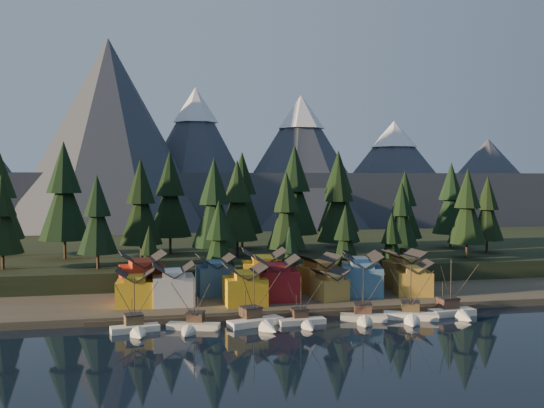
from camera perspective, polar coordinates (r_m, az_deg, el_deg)
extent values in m
plane|color=black|center=(108.05, 4.01, -12.34)|extent=(500.00, 500.00, 0.00)
cube|color=#3E382D|center=(145.89, -0.27, -8.15)|extent=(400.00, 50.00, 1.50)
cube|color=black|center=(194.24, -3.18, -4.83)|extent=(420.00, 100.00, 6.00)
cube|color=#4D4437|center=(123.45, 1.91, -10.22)|extent=(80.00, 4.00, 1.00)
cube|color=#414754|center=(342.01, -6.87, 0.31)|extent=(560.00, 160.00, 30.00)
cone|color=#414754|center=(281.66, -15.08, 5.90)|extent=(100.00, 100.00, 90.00)
cone|color=#414754|center=(299.63, -7.18, 4.02)|extent=(80.00, 80.00, 72.00)
cone|color=white|center=(301.65, -7.21, 9.23)|extent=(22.40, 22.40, 17.28)
cone|color=#414754|center=(295.88, 2.73, 3.67)|extent=(84.00, 84.00, 68.00)
cone|color=white|center=(297.57, 2.74, 8.65)|extent=(23.52, 23.52, 16.32)
cone|color=#414754|center=(328.65, 11.37, 2.63)|extent=(92.00, 92.00, 58.00)
cone|color=white|center=(329.48, 11.40, 6.47)|extent=(25.76, 25.76, 13.92)
cone|color=#414754|center=(363.18, 19.62, 1.88)|extent=(88.00, 88.00, 50.00)
cube|color=silver|center=(113.58, -12.76, -11.48)|extent=(8.94, 4.41, 1.55)
cone|color=silver|center=(109.09, -12.36, -12.06)|extent=(3.39, 3.40, 2.91)
cube|color=black|center=(113.72, -12.76, -11.77)|extent=(9.15, 4.49, 0.34)
cube|color=brown|center=(114.73, -12.90, -10.57)|extent=(3.58, 3.43, 1.75)
cube|color=#2C292A|center=(114.52, -12.90, -10.09)|extent=(3.81, 3.65, 0.19)
cylinder|color=black|center=(112.97, -12.83, -8.91)|extent=(0.17, 0.17, 8.74)
cylinder|color=black|center=(116.15, -13.05, -9.72)|extent=(0.14, 0.14, 4.27)
cube|color=beige|center=(113.73, -7.41, -11.43)|extent=(9.95, 5.52, 1.49)
cone|color=beige|center=(108.79, -8.06, -12.08)|extent=(3.63, 3.95, 2.79)
cube|color=black|center=(113.86, -7.41, -11.70)|extent=(10.18, 5.63, 0.33)
cube|color=#483326|center=(115.05, -7.21, -10.53)|extent=(3.67, 3.55, 1.67)
cube|color=#2C292A|center=(114.84, -7.21, -10.08)|extent=(3.90, 3.78, 0.19)
cylinder|color=black|center=(113.22, -7.36, -8.97)|extent=(0.17, 0.17, 8.36)
cylinder|color=black|center=(116.65, -6.99, -9.70)|extent=(0.13, 0.13, 4.09)
cube|color=white|center=(115.49, -1.56, -11.17)|extent=(11.02, 6.41, 1.71)
cone|color=white|center=(110.59, -0.09, -11.78)|extent=(4.19, 4.44, 3.21)
cube|color=black|center=(115.64, -1.56, -11.48)|extent=(11.28, 6.55, 0.37)
cube|color=#4B3928|center=(116.77, -2.03, -10.19)|extent=(4.27, 4.14, 1.93)
cube|color=#2C292A|center=(116.54, -2.03, -9.67)|extent=(4.54, 4.41, 0.21)
cylinder|color=black|center=(114.86, -1.72, -8.38)|extent=(0.19, 0.19, 9.63)
cylinder|color=black|center=(118.34, -2.54, -9.27)|extent=(0.15, 0.15, 4.71)
cube|color=beige|center=(116.69, 2.83, -11.06)|extent=(9.06, 3.22, 1.42)
cone|color=beige|center=(112.19, 3.62, -11.62)|extent=(2.85, 3.20, 2.66)
cube|color=black|center=(116.82, 2.83, -11.32)|extent=(9.28, 3.28, 0.31)
cube|color=#483526|center=(117.89, 2.59, -10.24)|extent=(3.00, 2.84, 1.60)
cube|color=#2C292A|center=(117.70, 2.59, -9.81)|extent=(3.19, 3.03, 0.18)
cylinder|color=black|center=(116.20, 2.75, -8.77)|extent=(0.16, 0.16, 7.99)
cylinder|color=black|center=(119.34, 2.31, -9.47)|extent=(0.12, 0.12, 3.91)
cube|color=beige|center=(120.52, 8.60, -10.63)|extent=(9.40, 5.39, 1.63)
cone|color=beige|center=(115.78, 8.78, -11.17)|extent=(3.78, 3.76, 3.07)
cube|color=black|center=(120.66, 8.60, -10.91)|extent=(9.62, 5.50, 0.36)
cube|color=#52362B|center=(121.76, 8.54, -9.73)|extent=(3.99, 3.85, 1.84)
cube|color=#2C292A|center=(121.55, 8.55, -9.26)|extent=(4.24, 4.10, 0.20)
cylinder|color=black|center=(119.96, 8.59, -8.07)|extent=(0.18, 0.18, 9.20)
cylinder|color=black|center=(123.27, 8.49, -8.90)|extent=(0.14, 0.14, 4.50)
cube|color=white|center=(123.46, 12.93, -10.34)|extent=(10.87, 6.68, 1.69)
cone|color=white|center=(117.90, 13.10, -10.95)|extent=(4.23, 4.45, 3.16)
cube|color=black|center=(123.60, 12.92, -10.63)|extent=(11.12, 6.82, 0.37)
cube|color=brown|center=(124.97, 12.88, -9.42)|extent=(4.28, 4.16, 1.90)
cube|color=#2C292A|center=(124.76, 12.88, -8.94)|extent=(4.55, 4.43, 0.21)
cylinder|color=black|center=(122.99, 12.93, -7.76)|extent=(0.19, 0.19, 9.49)
cylinder|color=black|center=(126.80, 12.82, -8.57)|extent=(0.15, 0.15, 4.64)
cube|color=silver|center=(128.74, 16.60, -9.84)|extent=(9.41, 4.01, 1.78)
cone|color=silver|center=(124.62, 17.86, -10.27)|extent=(3.56, 3.38, 3.33)
cube|color=black|center=(128.88, 16.59, -10.13)|extent=(9.64, 4.09, 0.39)
cube|color=brown|center=(129.78, 16.20, -8.96)|extent=(3.80, 3.59, 2.00)
cube|color=#2C292A|center=(129.56, 16.21, -8.48)|extent=(4.03, 3.83, 0.22)
cylinder|color=black|center=(128.10, 16.49, -7.25)|extent=(0.20, 0.20, 10.00)
cylinder|color=black|center=(131.07, 15.76, -8.15)|extent=(0.16, 0.16, 4.89)
cube|color=#BF911A|center=(127.61, -12.68, -8.19)|extent=(8.10, 7.20, 5.29)
cube|color=#BF911A|center=(127.07, -12.69, -6.78)|extent=(4.63, 6.85, 1.08)
cube|color=white|center=(127.52, -9.28, -8.01)|extent=(8.41, 7.50, 6.00)
cube|color=white|center=(126.92, -9.29, -6.42)|extent=(4.66, 7.30, 1.17)
cube|color=gold|center=(126.45, -2.57, -8.17)|extent=(8.49, 7.95, 5.57)
cube|color=gold|center=(125.88, -2.57, -6.67)|extent=(4.74, 7.72, 1.17)
cube|color=maroon|center=(130.66, 0.36, -7.60)|extent=(9.87, 8.86, 6.56)
cube|color=maroon|center=(130.04, 0.36, -5.90)|extent=(5.69, 8.39, 1.31)
cube|color=#A28539|center=(132.05, 5.45, -7.95)|extent=(7.62, 7.62, 4.53)
cube|color=#A28539|center=(131.59, 5.45, -6.80)|extent=(4.82, 6.84, 0.89)
cube|color=#3C668E|center=(136.88, 8.46, -7.20)|extent=(10.20, 9.19, 6.41)
cube|color=#3C668E|center=(136.29, 8.47, -5.62)|extent=(6.36, 8.11, 1.22)
cube|color=#B6892E|center=(139.91, 13.12, -7.27)|extent=(8.84, 8.10, 5.26)
cube|color=#B6892E|center=(139.42, 13.14, -5.99)|extent=(5.44, 7.27, 1.07)
cube|color=#A42D19|center=(133.89, -12.07, -7.26)|extent=(10.30, 9.40, 7.26)
cube|color=#A42D19|center=(133.24, -12.09, -5.45)|extent=(6.11, 8.71, 1.31)
cube|color=#345A7C|center=(137.09, -5.36, -7.17)|extent=(8.30, 7.84, 6.40)
cube|color=#345A7C|center=(136.52, -5.36, -5.62)|extent=(4.76, 7.48, 1.11)
cube|color=yellow|center=(137.27, -0.79, -6.99)|extent=(10.28, 9.00, 7.14)
cube|color=yellow|center=(136.65, -0.79, -5.24)|extent=(6.00, 8.41, 1.34)
cube|color=#BF7D31|center=(140.13, 4.42, -7.05)|extent=(9.74, 8.63, 5.93)
cube|color=#BF7D31|center=(139.59, 4.42, -5.62)|extent=(6.03, 7.64, 1.18)
cube|color=beige|center=(144.65, 8.32, -6.70)|extent=(9.30, 8.59, 6.29)
cube|color=beige|center=(144.11, 8.33, -5.25)|extent=(5.70, 7.76, 1.14)
cube|color=olive|center=(147.15, 12.33, -6.54)|extent=(8.33, 7.87, 6.46)
cube|color=olive|center=(146.61, 12.34, -5.09)|extent=(4.76, 7.52, 1.12)
cylinder|color=#332319|center=(157.53, -23.99, -4.91)|extent=(0.70, 0.70, 3.97)
cone|color=black|center=(156.69, -24.05, -1.79)|extent=(9.71, 9.71, 13.68)
cone|color=black|center=(156.36, -24.09, 0.79)|extent=(6.62, 6.62, 9.93)
cylinder|color=#332319|center=(171.05, -18.90, -4.00)|extent=(0.70, 0.70, 5.53)
cone|color=black|center=(170.15, -18.96, 0.01)|extent=(13.52, 13.52, 19.05)
cone|color=black|center=(170.05, -19.00, 3.32)|extent=(9.22, 9.22, 13.83)
cylinder|color=#332319|center=(150.36, -16.07, -5.14)|extent=(0.70, 0.70, 3.95)
cone|color=black|center=(149.49, -16.11, -1.89)|extent=(9.65, 9.65, 13.60)
cone|color=black|center=(149.13, -16.14, 0.80)|extent=(6.58, 6.58, 9.87)
cylinder|color=#332319|center=(161.76, -12.20, -4.44)|extent=(0.70, 0.70, 4.71)
cone|color=black|center=(160.87, -12.23, -0.83)|extent=(11.50, 11.50, 16.21)
cone|color=black|center=(160.62, -12.26, 2.15)|extent=(7.84, 7.84, 11.77)
cylinder|color=#332319|center=(176.74, -9.55, -3.76)|extent=(0.70, 0.70, 5.19)
cone|color=black|center=(175.89, -9.58, -0.11)|extent=(12.69, 12.69, 17.88)
cone|color=black|center=(175.73, -9.60, 2.89)|extent=(8.65, 8.65, 12.98)
cylinder|color=#332319|center=(152.69, -5.44, -4.80)|extent=(0.70, 0.70, 4.71)
cone|color=black|center=(151.74, -5.46, -0.98)|extent=(11.51, 11.51, 16.21)
cone|color=black|center=(151.48, -5.47, 2.19)|extent=(7.85, 7.85, 11.77)
cylinder|color=#332319|center=(168.46, -3.28, -4.12)|extent=(0.70, 0.70, 4.70)
cone|color=black|center=(167.61, -3.29, -0.66)|extent=(11.48, 11.48, 16.18)
cone|color=black|center=(167.37, -3.30, 2.20)|extent=(7.83, 7.83, 11.75)
cylinder|color=#332319|center=(153.73, 1.35, -4.85)|extent=(0.70, 0.70, 4.10)
cone|color=black|center=(152.86, 1.35, -1.55)|extent=(10.03, 10.03, 14.13)
cone|color=black|center=(152.53, 1.35, 1.19)|extent=(6.84, 6.84, 10.26)
cylinder|color=#332319|center=(178.68, 2.12, -3.60)|extent=(0.70, 0.70, 5.54)
cone|color=black|center=(177.82, 2.13, 0.24)|extent=(13.54, 13.54, 19.07)
cone|color=black|center=(177.72, 2.13, 3.42)|extent=(9.23, 9.23, 13.84)
cylinder|color=#332319|center=(164.62, 6.25, -4.26)|extent=(0.70, 0.70, 4.81)
cone|color=black|center=(163.74, 6.26, -0.64)|extent=(11.75, 11.75, 16.56)
cone|color=black|center=(163.51, 6.28, 2.35)|extent=(8.01, 8.01, 12.02)
cylinder|color=#332319|center=(190.69, 6.23, -3.27)|extent=(0.70, 0.70, 5.33)
cone|color=black|center=(189.89, 6.25, 0.20)|extent=(13.03, 13.03, 18.36)
cone|color=black|center=(189.77, 6.26, 3.06)|extent=(8.88, 8.88, 13.33)
cylinder|color=#332319|center=(165.69, 12.07, -4.46)|extent=(0.70, 0.70, 3.65)
cone|color=black|center=(164.94, 12.09, -1.73)|extent=(8.91, 8.91, 12.56)
cone|color=black|center=(164.60, 12.11, 0.52)|extent=(6.08, 6.08, 9.12)
cylinder|color=#332319|center=(183.41, 12.35, -3.71)|extent=(0.70, 0.70, 4.20)
cone|color=black|center=(182.67, 12.38, -0.87)|extent=(10.26, 10.26, 14.46)
cone|color=black|center=(182.40, 12.40, 1.47)|extent=(7.00, 7.00, 10.50)
cylinder|color=#332319|center=(171.90, 17.86, -4.17)|extent=(0.70, 0.70, 4.27)
cone|color=black|center=(171.10, 17.90, -1.09)|extent=(10.43, 10.43, 14.70)
cone|color=black|center=(170.82, 17.93, 1.45)|extent=(7.11, 7.11, 10.67)
cylinder|color=#332319|center=(196.62, 16.45, -3.28)|extent=(0.70, 0.70, 4.66)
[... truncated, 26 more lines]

